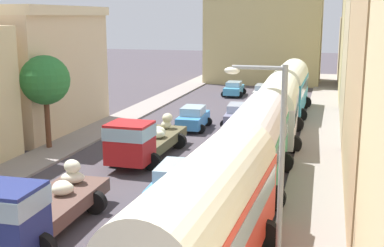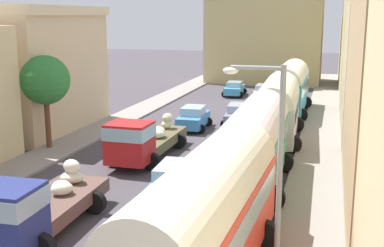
{
  "view_description": "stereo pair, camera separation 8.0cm",
  "coord_description": "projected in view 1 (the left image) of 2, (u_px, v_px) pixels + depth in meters",
  "views": [
    {
      "loc": [
        7.66,
        -6.08,
        7.6
      ],
      "look_at": [
        0.0,
        21.42,
        1.45
      ],
      "focal_mm": 46.6,
      "sensor_mm": 36.0,
      "label": 1
    },
    {
      "loc": [
        7.74,
        -6.05,
        7.6
      ],
      "look_at": [
        0.0,
        21.42,
        1.45
      ],
      "focal_mm": 46.6,
      "sensor_mm": 36.0,
      "label": 2
    }
  ],
  "objects": [
    {
      "name": "distant_church",
      "position": [
        264.0,
        24.0,
        57.23
      ],
      "size": [
        12.92,
        7.4,
        20.87
      ],
      "color": "tan",
      "rests_on": "ground"
    },
    {
      "name": "sidewalk_left",
      "position": [
        118.0,
        121.0,
        36.65
      ],
      "size": [
        2.5,
        70.0,
        0.14
      ],
      "primitive_type": "cube",
      "color": "gray",
      "rests_on": "ground"
    },
    {
      "name": "parked_bus_1",
      "position": [
        255.0,
        141.0,
        22.27
      ],
      "size": [
        3.3,
        8.45,
        3.9
      ],
      "color": "#358F63",
      "rests_on": "ground"
    },
    {
      "name": "cargo_truck_1",
      "position": [
        142.0,
        140.0,
        26.26
      ],
      "size": [
        3.01,
        7.41,
        2.47
      ],
      "color": "red",
      "rests_on": "ground"
    },
    {
      "name": "ground_plane",
      "position": [
        213.0,
        128.0,
        34.76
      ],
      "size": [
        154.0,
        154.0,
        0.0
      ],
      "primitive_type": "plane",
      "color": "#443E44"
    },
    {
      "name": "building_right_3",
      "position": [
        373.0,
        41.0,
        46.06
      ],
      "size": [
        6.23,
        14.26,
        10.65
      ],
      "color": "tan",
      "rests_on": "ground"
    },
    {
      "name": "building_right_4",
      "position": [
        360.0,
        49.0,
        59.24
      ],
      "size": [
        4.78,
        11.14,
        7.52
      ],
      "color": "#C7B385",
      "rests_on": "ground"
    },
    {
      "name": "streetlamp_near",
      "position": [
        273.0,
        156.0,
        13.8
      ],
      "size": [
        1.74,
        0.28,
        6.35
      ],
      "color": "gray",
      "rests_on": "ground"
    },
    {
      "name": "building_left_2",
      "position": [
        38.0,
        69.0,
        33.27
      ],
      "size": [
        5.98,
        10.11,
        8.26
      ],
      "color": "beige",
      "rests_on": "ground"
    },
    {
      "name": "car_4",
      "position": [
        264.0,
        93.0,
        45.64
      ],
      "size": [
        2.28,
        3.86,
        1.49
      ],
      "color": "silver",
      "rests_on": "ground"
    },
    {
      "name": "car_3",
      "position": [
        239.0,
        115.0,
        35.41
      ],
      "size": [
        2.48,
        4.17,
        1.52
      ],
      "color": "slate",
      "rests_on": "ground"
    },
    {
      "name": "parked_bus_3",
      "position": [
        289.0,
        86.0,
        39.2
      ],
      "size": [
        3.34,
        9.2,
        4.04
      ],
      "color": "teal",
      "rests_on": "ground"
    },
    {
      "name": "car_0",
      "position": [
        193.0,
        118.0,
        34.14
      ],
      "size": [
        2.3,
        3.9,
        1.57
      ],
      "color": "#3D87CC",
      "rests_on": "ground"
    },
    {
      "name": "roadside_tree_2",
      "position": [
        45.0,
        81.0,
        28.19
      ],
      "size": [
        2.81,
        2.81,
        5.48
      ],
      "color": "brown",
      "rests_on": "ground"
    },
    {
      "name": "sidewalk_right",
      "position": [
        320.0,
        133.0,
        32.84
      ],
      "size": [
        2.5,
        70.0,
        0.14
      ],
      "primitive_type": "cube",
      "color": "gray",
      "rests_on": "ground"
    },
    {
      "name": "parked_bus_0",
      "position": [
        207.0,
        216.0,
        13.78
      ],
      "size": [
        3.51,
        9.6,
        3.98
      ],
      "color": "red",
      "rests_on": "ground"
    },
    {
      "name": "parked_bus_2",
      "position": [
        277.0,
        107.0,
        30.75
      ],
      "size": [
        3.5,
        8.91,
        3.91
      ],
      "color": "silver",
      "rests_on": "ground"
    },
    {
      "name": "car_2",
      "position": [
        176.0,
        183.0,
        20.67
      ],
      "size": [
        2.32,
        4.29,
        1.63
      ],
      "color": "#448CC4",
      "rests_on": "ground"
    },
    {
      "name": "car_1",
      "position": [
        234.0,
        89.0,
        48.5
      ],
      "size": [
        2.2,
        3.77,
        1.39
      ],
      "color": "#4295C4",
      "rests_on": "ground"
    },
    {
      "name": "cargo_truck_0",
      "position": [
        31.0,
        207.0,
        16.92
      ],
      "size": [
        3.12,
        6.73,
        2.46
      ],
      "color": "navy",
      "rests_on": "ground"
    }
  ]
}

